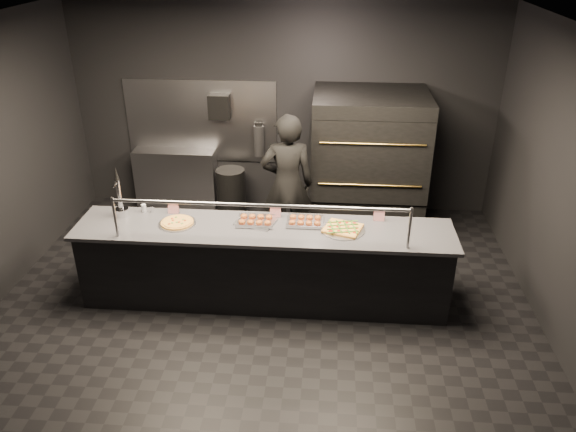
% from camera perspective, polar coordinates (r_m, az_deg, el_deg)
% --- Properties ---
extents(room, '(6.04, 6.00, 3.00)m').
position_cam_1_polar(room, '(5.84, -2.79, 3.99)').
color(room, black).
rests_on(room, ground).
extents(service_counter, '(4.10, 0.78, 1.37)m').
position_cam_1_polar(service_counter, '(6.27, -2.42, -4.90)').
color(service_counter, black).
rests_on(service_counter, ground).
extents(pizza_oven, '(1.50, 1.23, 1.91)m').
position_cam_1_polar(pizza_oven, '(7.73, 8.10, 5.43)').
color(pizza_oven, black).
rests_on(pizza_oven, ground).
extents(prep_shelf, '(1.20, 0.35, 0.90)m').
position_cam_1_polar(prep_shelf, '(8.61, -11.24, 3.76)').
color(prep_shelf, '#99999E').
rests_on(prep_shelf, ground).
extents(towel_dispenser, '(0.30, 0.20, 0.35)m').
position_cam_1_polar(towel_dispenser, '(8.14, -6.98, 10.97)').
color(towel_dispenser, black).
rests_on(towel_dispenser, room).
extents(fire_extinguisher, '(0.14, 0.14, 0.51)m').
position_cam_1_polar(fire_extinguisher, '(8.21, -2.97, 7.68)').
color(fire_extinguisher, '#B2B2B7').
rests_on(fire_extinguisher, room).
extents(beer_tap, '(0.15, 0.22, 0.58)m').
position_cam_1_polar(beer_tap, '(6.50, -16.66, 1.35)').
color(beer_tap, silver).
rests_on(beer_tap, service_counter).
extents(round_pizza, '(0.41, 0.41, 0.03)m').
position_cam_1_polar(round_pizza, '(6.23, -11.19, -0.67)').
color(round_pizza, silver).
rests_on(round_pizza, service_counter).
extents(slider_tray_a, '(0.48, 0.40, 0.07)m').
position_cam_1_polar(slider_tray_a, '(6.15, -3.31, -0.46)').
color(slider_tray_a, silver).
rests_on(slider_tray_a, service_counter).
extents(slider_tray_b, '(0.40, 0.29, 0.06)m').
position_cam_1_polar(slider_tray_b, '(6.13, 1.75, -0.52)').
color(slider_tray_b, silver).
rests_on(slider_tray_b, service_counter).
extents(square_pizza, '(0.47, 0.47, 0.05)m').
position_cam_1_polar(square_pizza, '(6.02, 5.58, -1.28)').
color(square_pizza, silver).
rests_on(square_pizza, service_counter).
extents(condiment_jar, '(0.14, 0.06, 0.09)m').
position_cam_1_polar(condiment_jar, '(6.56, -14.20, 0.75)').
color(condiment_jar, silver).
rests_on(condiment_jar, service_counter).
extents(tent_cards, '(2.43, 0.04, 0.15)m').
position_cam_1_polar(tent_cards, '(6.25, -1.33, 0.56)').
color(tent_cards, white).
rests_on(tent_cards, service_counter).
extents(trash_bin, '(0.42, 0.42, 0.70)m').
position_cam_1_polar(trash_bin, '(8.29, -5.80, 2.45)').
color(trash_bin, black).
rests_on(trash_bin, ground).
extents(worker, '(0.73, 0.53, 1.83)m').
position_cam_1_polar(worker, '(7.09, -0.08, 3.23)').
color(worker, black).
rests_on(worker, ground).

